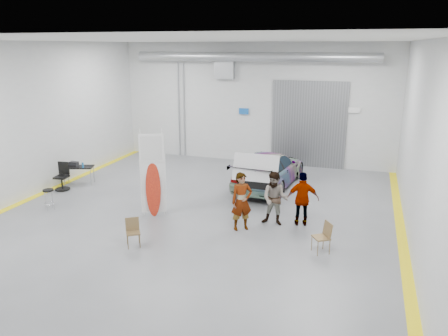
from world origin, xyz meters
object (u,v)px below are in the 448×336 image
(person_a, at_px, (242,201))
(person_b, at_px, (275,199))
(surfboard_display, at_px, (150,181))
(person_c, at_px, (303,199))
(folding_chair_far, at_px, (321,243))
(folding_chair_near, at_px, (134,238))
(office_chair, at_px, (63,178))
(sedan_car, at_px, (269,169))
(work_table, at_px, (77,166))
(shop_stool, at_px, (49,200))

(person_a, height_order, person_b, person_a)
(person_a, bearing_deg, surfboard_display, 143.08)
(surfboard_display, bearing_deg, person_c, -15.05)
(person_a, bearing_deg, person_b, 4.12)
(folding_chair_far, bearing_deg, folding_chair_near, -110.23)
(person_a, bearing_deg, folding_chair_near, -174.67)
(person_b, bearing_deg, office_chair, 176.43)
(sedan_car, height_order, folding_chair_near, sedan_car)
(person_a, xyz_separation_m, person_c, (1.82, 0.99, -0.04))
(folding_chair_far, bearing_deg, surfboard_display, -134.21)
(sedan_car, height_order, folding_chair_far, sedan_car)
(folding_chair_far, xyz_separation_m, office_chair, (-10.87, 2.46, 0.21))
(person_a, distance_m, work_table, 8.50)
(shop_stool, relative_size, work_table, 0.57)
(person_c, height_order, folding_chair_far, person_c)
(folding_chair_near, distance_m, work_table, 7.18)
(office_chair, bearing_deg, folding_chair_far, -18.82)
(sedan_car, xyz_separation_m, folding_chair_near, (-2.54, -7.02, -0.48))
(shop_stool, bearing_deg, office_chair, 116.27)
(sedan_car, height_order, work_table, sedan_car)
(shop_stool, xyz_separation_m, work_table, (-0.95, 3.01, 0.39))
(work_table, distance_m, office_chair, 0.94)
(person_b, distance_m, shop_stool, 8.23)
(surfboard_display, bearing_deg, folding_chair_near, -98.58)
(folding_chair_far, height_order, work_table, work_table)
(person_c, height_order, shop_stool, person_c)
(folding_chair_far, bearing_deg, shop_stool, -126.33)
(person_b, xyz_separation_m, person_c, (0.88, 0.25, 0.00))
(person_a, bearing_deg, person_c, -5.45)
(sedan_car, bearing_deg, person_c, 122.75)
(surfboard_display, distance_m, office_chair, 5.09)
(folding_chair_far, distance_m, shop_stool, 9.83)
(surfboard_display, height_order, folding_chair_near, surfboard_display)
(folding_chair_near, relative_size, shop_stool, 1.09)
(person_c, height_order, folding_chair_near, person_c)
(person_b, bearing_deg, folding_chair_near, -139.32)
(folding_chair_near, relative_size, office_chair, 0.75)
(person_a, height_order, person_c, person_a)
(person_c, distance_m, work_table, 10.06)
(person_a, relative_size, folding_chair_far, 2.09)
(person_b, height_order, person_c, person_c)
(person_b, distance_m, person_c, 0.91)
(person_a, bearing_deg, folding_chair_far, -52.21)
(work_table, xyz_separation_m, office_chair, (-0.09, -0.90, -0.27))
(surfboard_display, xyz_separation_m, folding_chair_near, (0.66, -2.40, -1.00))
(shop_stool, distance_m, office_chair, 2.36)
(sedan_car, relative_size, surfboard_display, 1.64)
(person_c, bearing_deg, sedan_car, -75.73)
(shop_stool, bearing_deg, work_table, 107.55)
(person_c, xyz_separation_m, work_table, (-9.94, 1.49, -0.15))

